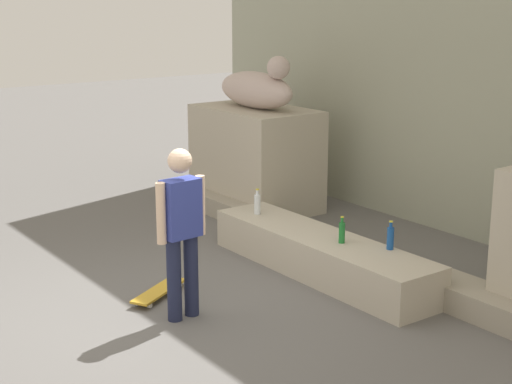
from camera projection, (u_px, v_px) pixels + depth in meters
ground_plane at (172, 314)px, 7.63m from camera, size 40.00×40.00×0.00m
pedestal_left at (256, 158)px, 11.34m from camera, size 1.85×1.17×1.47m
statue_reclining_left at (257, 88)px, 11.06m from camera, size 1.62×0.61×0.78m
ledge_block at (320, 255)px, 8.67m from camera, size 3.11×0.71×0.45m
skater at (181, 226)px, 7.32m from camera, size 0.23×0.54×1.67m
skateboard at (159, 291)px, 8.05m from camera, size 0.57×0.80×0.08m
bottle_blue at (390, 238)px, 8.12m from camera, size 0.07×0.07×0.31m
bottle_green at (342, 232)px, 8.33m from camera, size 0.07×0.07×0.30m
bottle_clear at (257, 204)px, 9.44m from camera, size 0.08×0.08×0.31m
stair_step at (354, 254)px, 8.99m from camera, size 7.37×0.50×0.26m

